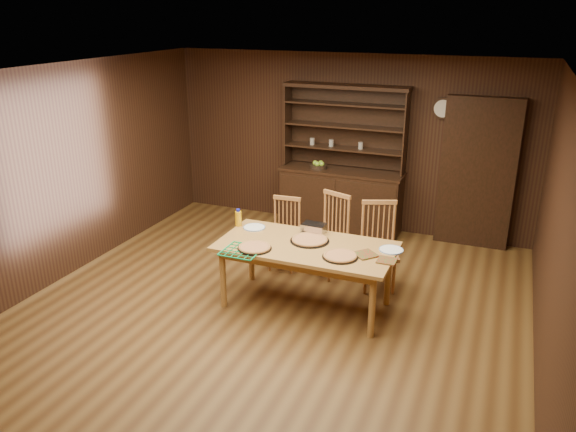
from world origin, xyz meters
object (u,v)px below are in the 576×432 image
at_px(chair_center, 331,232).
at_px(juice_bottle, 238,218).
at_px(chair_left, 285,231).
at_px(chair_right, 378,242).
at_px(dining_table, 306,251).
at_px(china_hutch, 341,192).

distance_m(chair_center, juice_bottle, 1.20).
xyz_separation_m(chair_left, chair_right, (1.24, -0.08, 0.07)).
xyz_separation_m(chair_left, juice_bottle, (-0.34, -0.64, 0.35)).
relative_size(chair_right, juice_bottle, 5.09).
height_order(chair_left, chair_center, chair_center).
bearing_deg(dining_table, china_hutch, 97.76).
height_order(chair_center, juice_bottle, chair_center).
bearing_deg(dining_table, chair_left, 124.74).
relative_size(china_hutch, chair_right, 2.05).
relative_size(chair_center, chair_right, 0.99).
bearing_deg(chair_left, dining_table, -59.77).
xyz_separation_m(chair_center, chair_right, (0.63, -0.13, 0.01)).
bearing_deg(china_hutch, chair_center, -77.74).
bearing_deg(china_hutch, juice_bottle, -105.81).
relative_size(chair_left, juice_bottle, 4.48).
bearing_deg(chair_center, juice_bottle, -123.43).
relative_size(china_hutch, juice_bottle, 10.41).
bearing_deg(chair_right, china_hutch, 99.24).
relative_size(dining_table, chair_center, 1.84).
xyz_separation_m(chair_center, juice_bottle, (-0.95, -0.69, 0.29)).
xyz_separation_m(china_hutch, dining_table, (0.33, -2.44, 0.08)).
distance_m(dining_table, chair_right, 1.02).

